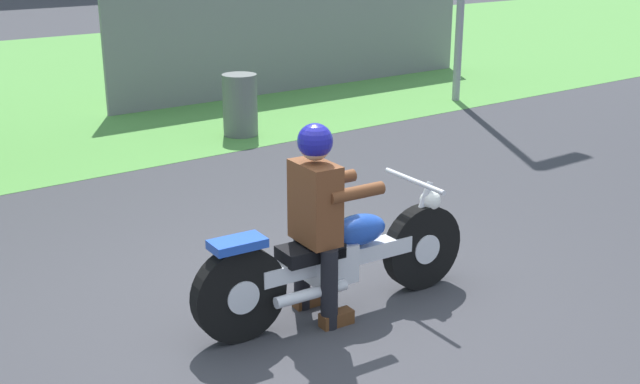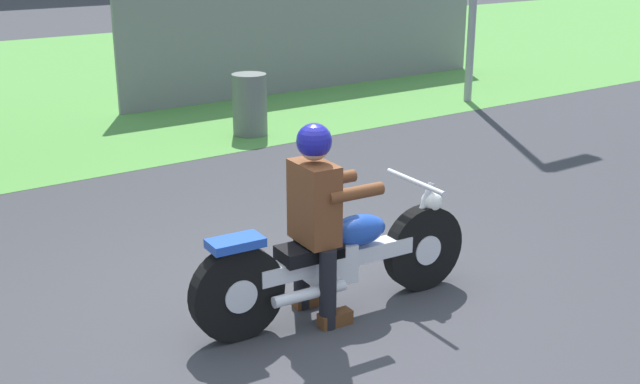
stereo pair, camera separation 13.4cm
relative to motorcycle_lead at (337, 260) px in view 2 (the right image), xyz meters
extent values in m
plane|color=#38383D|center=(-0.25, 0.19, -0.40)|extent=(120.00, 120.00, 0.00)
cylinder|color=black|center=(0.76, -0.06, -0.07)|extent=(0.67, 0.17, 0.66)
cylinder|color=silver|center=(0.76, -0.06, -0.07)|extent=(0.24, 0.16, 0.23)
cylinder|color=black|center=(-0.78, 0.06, -0.07)|extent=(0.67, 0.17, 0.66)
cylinder|color=silver|center=(-0.78, 0.06, -0.07)|extent=(0.24, 0.16, 0.23)
cube|color=silver|center=(-0.01, 0.00, 0.01)|extent=(1.24, 0.24, 0.12)
cube|color=silver|center=(-0.06, 0.01, -0.01)|extent=(0.34, 0.26, 0.28)
ellipsoid|color=#1E47B2|center=(0.17, -0.01, 0.19)|extent=(0.46, 0.27, 0.22)
cube|color=black|center=(-0.23, 0.02, 0.11)|extent=(0.46, 0.27, 0.10)
cube|color=#1E47B2|center=(-0.78, 0.06, 0.29)|extent=(0.37, 0.23, 0.06)
cylinder|color=silver|center=(0.71, -0.05, 0.18)|extent=(0.26, 0.07, 0.53)
cylinder|color=silver|center=(0.66, -0.05, 0.47)|extent=(0.09, 0.66, 0.04)
sphere|color=white|center=(0.82, -0.06, 0.29)|extent=(0.16, 0.16, 0.16)
cylinder|color=silver|center=(-0.32, -0.11, -0.13)|extent=(0.55, 0.12, 0.08)
cylinder|color=black|center=(-0.17, 0.20, -0.11)|extent=(0.12, 0.12, 0.58)
cube|color=#593319|center=(-0.11, 0.19, -0.35)|extent=(0.25, 0.12, 0.10)
cylinder|color=black|center=(-0.20, -0.16, -0.11)|extent=(0.12, 0.12, 0.58)
cube|color=#593319|center=(-0.14, -0.17, -0.35)|extent=(0.25, 0.12, 0.10)
cube|color=brown|center=(-0.19, 0.02, 0.46)|extent=(0.25, 0.40, 0.56)
cylinder|color=brown|center=(0.05, 0.17, 0.54)|extent=(0.43, 0.12, 0.09)
cylinder|color=brown|center=(0.02, -0.17, 0.54)|extent=(0.43, 0.12, 0.09)
sphere|color=#D8A884|center=(-0.19, 0.02, 0.86)|extent=(0.20, 0.20, 0.20)
sphere|color=navy|center=(-0.19, 0.02, 0.89)|extent=(0.24, 0.24, 0.24)
cylinder|color=#595E5B|center=(2.12, 4.81, 0.01)|extent=(0.46, 0.46, 0.81)
cube|color=slate|center=(4.65, 6.92, 0.50)|extent=(7.00, 0.06, 1.80)
camera|label=1|loc=(-3.23, -4.11, 2.24)|focal=45.06mm
camera|label=2|loc=(-3.12, -4.19, 2.24)|focal=45.06mm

